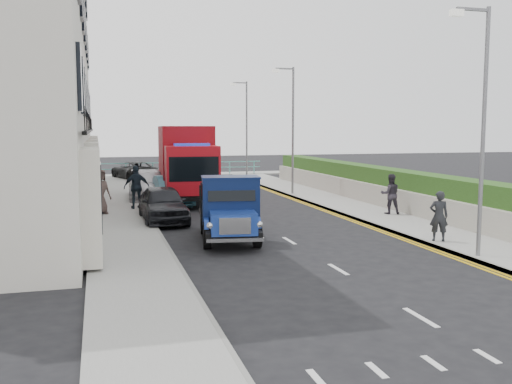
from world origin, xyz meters
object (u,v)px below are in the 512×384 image
lamp_near (480,118)px  red_lorry (186,161)px  bedford_lorry (230,213)px  parked_car_front (163,204)px  lamp_mid (291,123)px  pedestrian_east_near (439,216)px  lamp_far (245,124)px

lamp_near → red_lorry: 16.47m
bedford_lorry → parked_car_front: size_ratio=1.12×
lamp_mid → red_lorry: lamp_mid is taller
bedford_lorry → pedestrian_east_near: (6.38, -2.00, -0.07)m
lamp_far → bedford_lorry: bearing=-105.7°
lamp_near → bedford_lorry: bearing=146.2°
lamp_near → parked_car_front: size_ratio=1.65×
parked_car_front → pedestrian_east_near: bearing=-41.7°
lamp_near → pedestrian_east_near: (0.22, 2.13, -3.07)m
parked_car_front → lamp_far: bearing=64.3°
parked_car_front → pedestrian_east_near: (8.00, -6.87, 0.21)m
lamp_mid → bedford_lorry: lamp_mid is taller
lamp_far → lamp_near: bearing=-90.0°
lamp_near → lamp_mid: same height
bedford_lorry → red_lorry: 11.19m
parked_car_front → bedford_lorry: bearing=-72.7°
red_lorry → parked_car_front: size_ratio=1.75×
pedestrian_east_near → lamp_mid: bearing=-65.9°
lamp_mid → lamp_far: same height
lamp_near → pedestrian_east_near: 3.74m
red_lorry → pedestrian_east_near: bearing=-61.5°
lamp_mid → pedestrian_east_near: size_ratio=4.33×
red_lorry → pedestrian_east_near: size_ratio=4.59×
lamp_near → bedford_lorry: lamp_near is taller
parked_car_front → pedestrian_east_near: 10.55m
bedford_lorry → red_lorry: red_lorry is taller
lamp_far → bedford_lorry: (-6.16, -21.87, -3.00)m
lamp_far → pedestrian_east_near: bearing=-89.5°
lamp_near → bedford_lorry: (-6.16, 4.13, -3.00)m
lamp_mid → parked_car_front: 10.96m
lamp_near → lamp_mid: bearing=90.0°
red_lorry → parked_car_front: (-1.91, -6.27, -1.31)m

